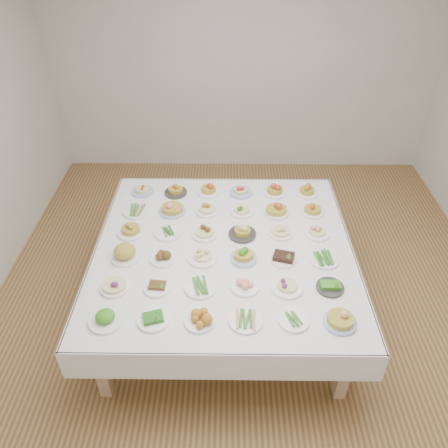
{
  "coord_description": "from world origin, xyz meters",
  "views": [
    {
      "loc": [
        -0.2,
        -3.11,
        3.19
      ],
      "look_at": [
        -0.23,
        -0.1,
        0.88
      ],
      "focal_mm": 35.0,
      "sensor_mm": 36.0,
      "label": 1
    }
  ],
  "objects_px": {
    "display_table": "(224,252)",
    "dish_18": "(131,228)",
    "dish_0": "(105,316)",
    "dish_35": "(307,189)"
  },
  "relations": [
    {
      "from": "display_table",
      "to": "dish_18",
      "type": "distance_m",
      "value": 0.86
    },
    {
      "from": "dish_18",
      "to": "display_table",
      "type": "bearing_deg",
      "value": -11.76
    },
    {
      "from": "dish_0",
      "to": "dish_18",
      "type": "bearing_deg",
      "value": 90.0
    },
    {
      "from": "display_table",
      "to": "dish_0",
      "type": "height_order",
      "value": "dish_0"
    },
    {
      "from": "display_table",
      "to": "dish_18",
      "type": "bearing_deg",
      "value": 168.24
    },
    {
      "from": "display_table",
      "to": "dish_18",
      "type": "relative_size",
      "value": 9.21
    },
    {
      "from": "dish_0",
      "to": "dish_18",
      "type": "relative_size",
      "value": 1.02
    },
    {
      "from": "display_table",
      "to": "dish_0",
      "type": "distance_m",
      "value": 1.18
    },
    {
      "from": "dish_0",
      "to": "dish_35",
      "type": "relative_size",
      "value": 1.11
    },
    {
      "from": "dish_18",
      "to": "dish_35",
      "type": "distance_m",
      "value": 1.78
    }
  ]
}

